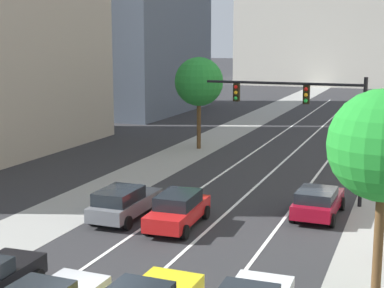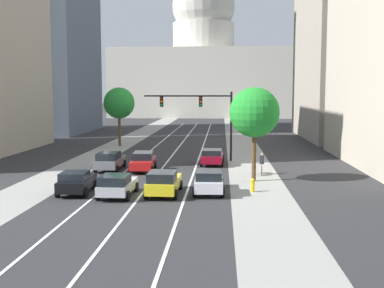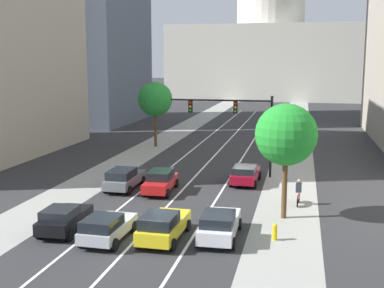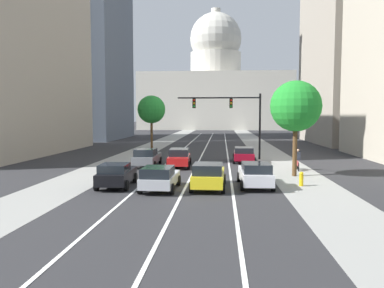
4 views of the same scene
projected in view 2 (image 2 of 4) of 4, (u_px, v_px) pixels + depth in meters
ground_plane at (186, 138)px, 71.07m from camera, size 400.00×400.00×0.00m
sidewalk_left at (127, 141)px, 66.56m from camera, size 3.90×130.00×0.01m
sidewalk_right at (241, 141)px, 65.64m from camera, size 3.90×130.00×0.01m
lane_stripe_left at (152, 150)px, 56.35m from camera, size 0.16×90.00×0.01m
lane_stripe_center at (177, 150)px, 56.18m from camera, size 0.16×90.00×0.01m
lane_stripe_right at (202, 150)px, 56.00m from camera, size 0.16×90.00×0.01m
capitol_building at (203, 68)px, 133.69m from camera, size 47.53×26.30×39.14m
car_black at (76, 182)px, 31.98m from camera, size 2.12×4.20×1.49m
car_crimson at (212, 156)px, 44.60m from camera, size 2.15×4.48×1.45m
car_red at (143, 161)px, 41.17m from camera, size 2.10×4.62×1.58m
car_white at (209, 181)px, 32.20m from camera, size 2.09×4.68×1.55m
car_silver at (117, 185)px, 30.95m from camera, size 2.10×4.16×1.47m
car_gray at (110, 161)px, 41.52m from camera, size 2.01×4.70×1.57m
car_yellow at (164, 182)px, 31.52m from camera, size 2.11×4.61×1.60m
traffic_signal_mast at (203, 110)px, 46.74m from camera, size 8.39×0.39×6.61m
fire_hydrant at (253, 185)px, 32.48m from camera, size 0.26×0.35×0.91m
cyclist at (262, 164)px, 39.32m from camera, size 0.38×1.70×1.72m
street_tree_near_right at (254, 113)px, 35.92m from camera, size 3.67×3.67×6.93m
street_tree_near_left at (119, 103)px, 59.51m from camera, size 3.75×3.75×7.11m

